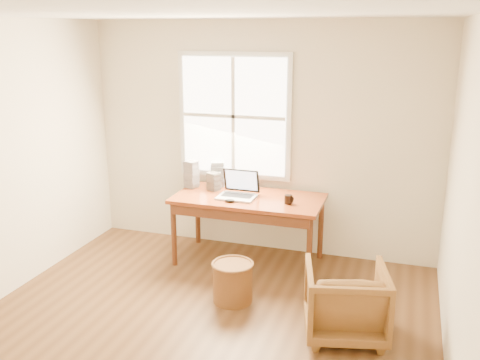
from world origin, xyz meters
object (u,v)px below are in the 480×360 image
(armchair, at_px, (346,301))
(cd_stack_a, at_px, (217,174))
(desk, at_px, (249,199))
(laptop, at_px, (236,184))
(coffee_mug, at_px, (288,199))
(wicker_stool, at_px, (233,282))

(armchair, distance_m, cd_stack_a, 2.29)
(desk, bearing_deg, cd_stack_a, 148.43)
(armchair, distance_m, laptop, 1.81)
(cd_stack_a, bearing_deg, desk, -31.57)
(coffee_mug, height_order, cd_stack_a, cd_stack_a)
(desk, bearing_deg, coffee_mug, -11.75)
(desk, xyz_separation_m, laptop, (-0.11, -0.09, 0.17))
(armchair, xyz_separation_m, cd_stack_a, (-1.67, 1.46, 0.58))
(armchair, relative_size, wicker_stool, 1.81)
(laptop, bearing_deg, desk, 39.60)
(wicker_stool, distance_m, cd_stack_a, 1.51)
(armchair, height_order, laptop, laptop)
(armchair, xyz_separation_m, wicker_stool, (-1.08, 0.26, -0.12))
(coffee_mug, relative_size, cd_stack_a, 0.32)
(wicker_stool, height_order, coffee_mug, coffee_mug)
(armchair, xyz_separation_m, coffee_mug, (-0.75, 1.08, 0.49))
(cd_stack_a, bearing_deg, coffee_mug, -22.40)
(laptop, bearing_deg, armchair, -38.87)
(laptop, xyz_separation_m, coffee_mug, (0.57, -0.01, -0.11))
(wicker_stool, xyz_separation_m, laptop, (-0.23, 0.82, 0.72))
(desk, distance_m, wicker_stool, 1.07)
(desk, xyz_separation_m, wicker_stool, (0.12, -0.91, -0.54))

